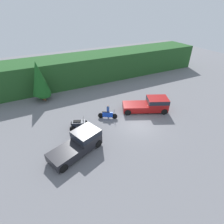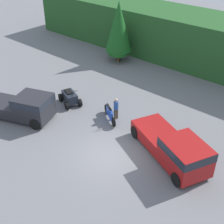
% 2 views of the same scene
% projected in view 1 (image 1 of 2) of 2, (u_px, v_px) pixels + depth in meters
% --- Properties ---
extents(ground_plane, '(80.00, 80.00, 0.00)m').
position_uv_depth(ground_plane, '(138.00, 125.00, 20.41)').
color(ground_plane, slate).
extents(hillside_backdrop, '(44.00, 6.00, 4.44)m').
position_uv_depth(hillside_backdrop, '(89.00, 68.00, 31.29)').
color(hillside_backdrop, '#235123').
rests_on(hillside_backdrop, ground_plane).
extents(tree_left, '(2.51, 2.51, 5.71)m').
position_uv_depth(tree_left, '(39.00, 78.00, 23.87)').
color(tree_left, brown).
rests_on(tree_left, ground_plane).
extents(tree_mid_left, '(1.87, 1.87, 4.24)m').
position_uv_depth(tree_mid_left, '(42.00, 85.00, 24.18)').
color(tree_mid_left, brown).
rests_on(tree_mid_left, ground_plane).
extents(pickup_truck_red, '(6.06, 4.26, 1.86)m').
position_uv_depth(pickup_truck_red, '(150.00, 104.00, 22.64)').
color(pickup_truck_red, maroon).
rests_on(pickup_truck_red, ground_plane).
extents(pickup_truck_second, '(5.50, 3.75, 1.86)m').
position_uv_depth(pickup_truck_second, '(80.00, 142.00, 16.53)').
color(pickup_truck_second, '#232328').
rests_on(pickup_truck_second, ground_plane).
extents(dirt_bike, '(2.09, 1.37, 1.14)m').
position_uv_depth(dirt_bike, '(108.00, 115.00, 21.38)').
color(dirt_bike, black).
rests_on(dirt_bike, ground_plane).
extents(quad_atv, '(2.31, 1.89, 1.28)m').
position_uv_depth(quad_atv, '(79.00, 124.00, 19.72)').
color(quad_atv, black).
rests_on(quad_atv, ground_plane).
extents(rider_person, '(0.39, 0.39, 1.61)m').
position_uv_depth(rider_person, '(108.00, 110.00, 21.55)').
color(rider_person, brown).
rests_on(rider_person, ground_plane).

